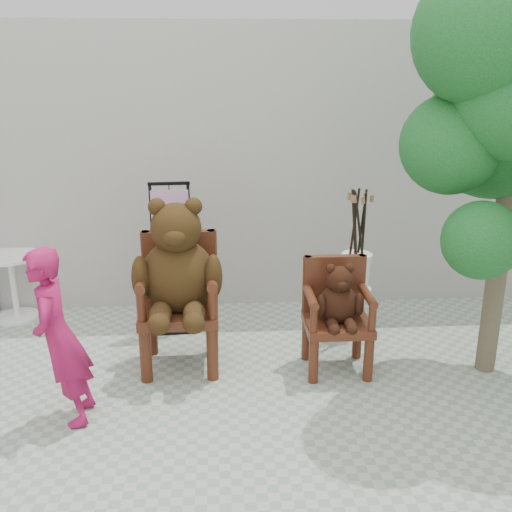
# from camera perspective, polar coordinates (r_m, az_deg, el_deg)

# --- Properties ---
(ground_plane) EXTENTS (60.00, 60.00, 0.00)m
(ground_plane) POSITION_cam_1_polar(r_m,az_deg,el_deg) (4.50, -3.55, -17.41)
(ground_plane) COLOR #99A190
(ground_plane) RESTS_ON ground
(back_wall) EXTENTS (9.00, 1.00, 3.00)m
(back_wall) POSITION_cam_1_polar(r_m,az_deg,el_deg) (6.85, -3.95, 8.75)
(back_wall) COLOR #ADA9A1
(back_wall) RESTS_ON ground
(chair_big) EXTENTS (0.76, 0.81, 1.54)m
(chair_big) POSITION_cam_1_polar(r_m,az_deg,el_deg) (5.17, -7.43, -1.85)
(chair_big) COLOR #3D1A0D
(chair_big) RESTS_ON ground
(chair_small) EXTENTS (0.57, 0.53, 0.99)m
(chair_small) POSITION_cam_1_polar(r_m,az_deg,el_deg) (5.24, 7.76, -4.70)
(chair_small) COLOR #3D1A0D
(chair_small) RESTS_ON ground
(person) EXTENTS (0.35, 0.51, 1.37)m
(person) POSITION_cam_1_polar(r_m,az_deg,el_deg) (4.64, -18.25, -7.43)
(person) COLOR #A11349
(person) RESTS_ON ground
(cafe_table) EXTENTS (0.60, 0.60, 0.70)m
(cafe_table) POSITION_cam_1_polar(r_m,az_deg,el_deg) (6.75, -22.17, -2.04)
(cafe_table) COLOR white
(cafe_table) RESTS_ON ground
(display_stand) EXTENTS (0.47, 0.37, 1.51)m
(display_stand) POSITION_cam_1_polar(r_m,az_deg,el_deg) (6.03, -7.92, -1.72)
(display_stand) COLOR black
(display_stand) RESTS_ON ground
(stool_bucket) EXTENTS (0.32, 0.32, 1.45)m
(stool_bucket) POSITION_cam_1_polar(r_m,az_deg,el_deg) (5.98, 9.51, -1.37)
(stool_bucket) COLOR white
(stool_bucket) RESTS_ON ground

